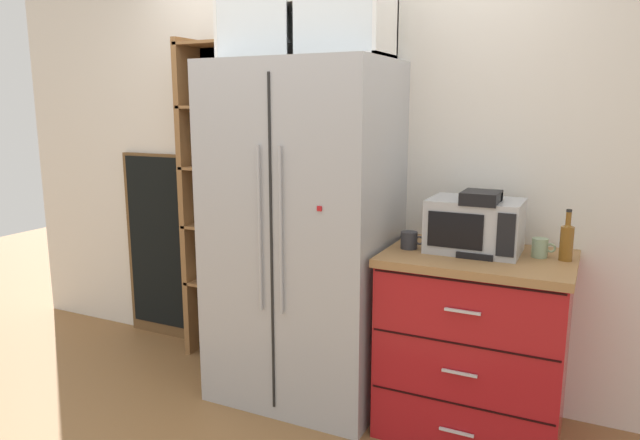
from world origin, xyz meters
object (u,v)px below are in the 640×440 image
(refrigerator, at_px, (304,235))
(mug_charcoal, at_px, (409,240))
(chalkboard_menu, at_px, (162,246))
(coffee_maker, at_px, (481,223))
(mug_sage, at_px, (540,248))
(microwave, at_px, (475,225))
(bottle_amber, at_px, (567,239))

(refrigerator, xyz_separation_m, mug_charcoal, (0.60, -0.01, 0.03))
(chalkboard_menu, bearing_deg, coffee_maker, -7.15)
(mug_charcoal, bearing_deg, mug_sage, 9.87)
(microwave, relative_size, coffee_maker, 1.42)
(refrigerator, distance_m, microwave, 0.92)
(refrigerator, height_order, bottle_amber, refrigerator)
(microwave, xyz_separation_m, chalkboard_menu, (-2.20, 0.24, -0.39))
(microwave, height_order, mug_sage, microwave)
(coffee_maker, xyz_separation_m, mug_charcoal, (-0.34, -0.04, -0.11))
(refrigerator, height_order, chalkboard_menu, refrigerator)
(refrigerator, height_order, mug_sage, refrigerator)
(mug_sage, height_order, chalkboard_menu, chalkboard_menu)
(refrigerator, relative_size, microwave, 4.22)
(mug_charcoal, relative_size, bottle_amber, 0.49)
(coffee_maker, relative_size, bottle_amber, 1.28)
(mug_sage, bearing_deg, refrigerator, -175.27)
(coffee_maker, relative_size, mug_charcoal, 2.60)
(refrigerator, relative_size, coffee_maker, 5.99)
(chalkboard_menu, bearing_deg, mug_charcoal, -9.71)
(refrigerator, height_order, microwave, refrigerator)
(microwave, bearing_deg, bottle_amber, 1.16)
(microwave, height_order, coffee_maker, coffee_maker)
(mug_charcoal, height_order, chalkboard_menu, chalkboard_menu)
(microwave, xyz_separation_m, coffee_maker, (0.03, -0.04, 0.03))
(microwave, relative_size, mug_sage, 4.05)
(microwave, distance_m, coffee_maker, 0.06)
(refrigerator, xyz_separation_m, coffee_maker, (0.94, 0.04, 0.15))
(refrigerator, distance_m, bottle_amber, 1.33)
(coffee_maker, height_order, bottle_amber, coffee_maker)
(coffee_maker, distance_m, mug_charcoal, 0.36)
(mug_charcoal, bearing_deg, microwave, 15.97)
(mug_sage, bearing_deg, chalkboard_menu, 175.00)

